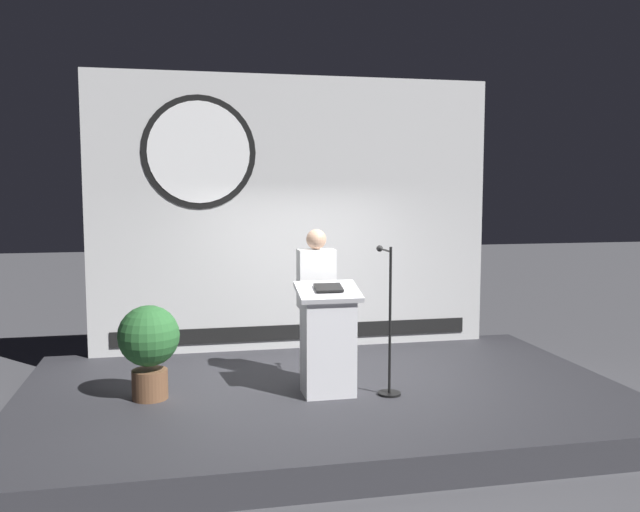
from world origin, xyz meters
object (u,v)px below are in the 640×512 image
microphone_stand (388,342)px  potted_plant (149,343)px  podium (328,341)px  speaker_person (316,304)px

microphone_stand → potted_plant: bearing=172.5°
podium → microphone_stand: 0.63m
podium → speaker_person: size_ratio=0.69×
speaker_person → potted_plant: size_ratio=1.76×
podium → potted_plant: bearing=173.0°
speaker_person → podium: bearing=-87.1°
potted_plant → microphone_stand: bearing=-7.5°
podium → potted_plant: podium is taller
speaker_person → potted_plant: (-1.78, -0.26, -0.28)m
podium → microphone_stand: bearing=-9.0°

